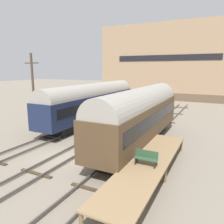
# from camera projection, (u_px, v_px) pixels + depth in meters

# --- Properties ---
(ground_plane) EXTENTS (200.00, 200.00, 0.00)m
(ground_plane) POSITION_uv_depth(u_px,v_px,m) (65.00, 158.00, 16.98)
(ground_plane) COLOR slate
(track_left) EXTENTS (2.60, 60.00, 0.26)m
(track_left) POSITION_uv_depth(u_px,v_px,m) (26.00, 148.00, 18.80)
(track_left) COLOR #4C4742
(track_left) RESTS_ON ground
(track_middle) EXTENTS (2.60, 60.00, 0.26)m
(track_middle) POSITION_uv_depth(u_px,v_px,m) (65.00, 156.00, 16.95)
(track_middle) COLOR #4C4742
(track_middle) RESTS_ON ground
(track_right) EXTENTS (2.60, 60.00, 0.26)m
(track_right) POSITION_uv_depth(u_px,v_px,m) (114.00, 167.00, 15.10)
(track_right) COLOR #4C4742
(track_right) RESTS_ON ground
(train_car_brown) EXTENTS (2.99, 15.22, 5.21)m
(train_car_brown) POSITION_uv_depth(u_px,v_px,m) (140.00, 114.00, 19.10)
(train_car_brown) COLOR black
(train_car_brown) RESTS_ON ground
(train_car_navy) EXTENTS (2.90, 18.74, 5.01)m
(train_car_navy) POSITION_uv_depth(u_px,v_px,m) (93.00, 100.00, 27.98)
(train_car_navy) COLOR black
(train_car_navy) RESTS_ON ground
(station_platform) EXTENTS (2.43, 11.92, 1.11)m
(station_platform) POSITION_uv_depth(u_px,v_px,m) (148.00, 163.00, 13.62)
(station_platform) COLOR #8C704C
(station_platform) RESTS_ON ground
(bench) EXTENTS (1.40, 0.40, 0.91)m
(bench) POSITION_uv_depth(u_px,v_px,m) (146.00, 157.00, 13.06)
(bench) COLOR #2D4C33
(bench) RESTS_ON station_platform
(utility_pole) EXTENTS (1.80, 0.24, 8.40)m
(utility_pole) POSITION_uv_depth(u_px,v_px,m) (33.00, 92.00, 23.01)
(utility_pole) COLOR #473828
(utility_pole) RESTS_ON ground
(warehouse_building) EXTENTS (30.98, 13.06, 16.55)m
(warehouse_building) POSITION_uv_depth(u_px,v_px,m) (172.00, 63.00, 52.15)
(warehouse_building) COLOR brown
(warehouse_building) RESTS_ON ground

